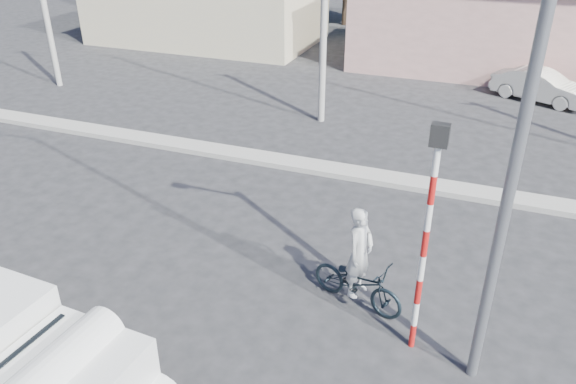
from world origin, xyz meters
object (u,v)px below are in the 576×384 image
(bicycle, at_px, (358,283))
(cyclist, at_px, (359,265))
(car_cream, at_px, (541,86))
(traffic_pole, at_px, (427,225))
(streetlight, at_px, (516,98))

(bicycle, relative_size, cyclist, 1.06)
(cyclist, bearing_deg, car_cream, 3.48)
(cyclist, distance_m, traffic_pole, 2.22)
(bicycle, xyz_separation_m, cyclist, (0.00, 0.00, 0.42))
(bicycle, distance_m, traffic_pole, 2.55)
(bicycle, relative_size, traffic_pole, 0.46)
(cyclist, height_order, traffic_pole, traffic_pole)
(cyclist, height_order, streetlight, streetlight)
(bicycle, height_order, traffic_pole, traffic_pole)
(car_cream, relative_size, streetlight, 0.42)
(car_cream, xyz_separation_m, streetlight, (-1.34, -16.11, 4.34))
(cyclist, xyz_separation_m, streetlight, (2.20, -1.10, 4.01))
(bicycle, xyz_separation_m, traffic_pole, (1.26, -0.80, 2.07))
(cyclist, relative_size, car_cream, 0.51)
(traffic_pole, bearing_deg, bicycle, 147.56)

